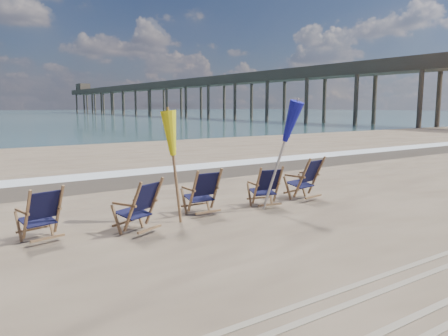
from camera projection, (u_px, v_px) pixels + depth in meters
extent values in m
cube|color=silver|center=(121.00, 173.00, 14.62)|extent=(200.00, 1.40, 0.01)
cube|color=#42362A|center=(139.00, 179.00, 13.40)|extent=(200.00, 2.60, 0.00)
cylinder|color=olive|center=(175.00, 168.00, 8.35)|extent=(0.06, 0.06, 2.14)
cone|color=yellow|center=(175.00, 137.00, 8.27)|extent=(0.30, 0.30, 0.85)
cylinder|color=#A5A5AD|center=(278.00, 155.00, 9.16)|extent=(0.06, 0.06, 2.43)
cone|color=#151796|center=(279.00, 120.00, 9.06)|extent=(0.30, 0.30, 0.85)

